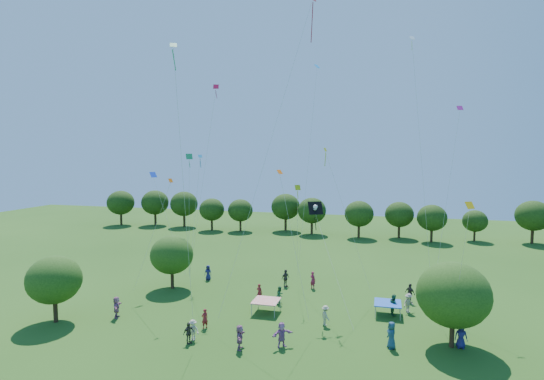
% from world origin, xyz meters
% --- Properties ---
extents(near_tree_west, '(4.28, 4.28, 5.44)m').
position_xyz_m(near_tree_west, '(-17.67, 11.86, 3.51)').
color(near_tree_west, '#422B19').
rests_on(near_tree_west, ground).
extents(near_tree_north, '(4.33, 4.33, 5.43)m').
position_xyz_m(near_tree_north, '(-12.67, 22.21, 3.48)').
color(near_tree_north, '#422B19').
rests_on(near_tree_north, ground).
extents(near_tree_east, '(5.05, 5.05, 6.08)m').
position_xyz_m(near_tree_east, '(12.86, 15.19, 3.80)').
color(near_tree_east, '#422B19').
rests_on(near_tree_east, ground).
extents(treeline, '(88.01, 8.77, 6.77)m').
position_xyz_m(treeline, '(-1.73, 55.43, 4.09)').
color(treeline, '#422B19').
rests_on(treeline, ground).
extents(tent_red_stripe, '(2.20, 2.20, 1.10)m').
position_xyz_m(tent_red_stripe, '(-1.62, 18.17, 1.04)').
color(tent_red_stripe, red).
rests_on(tent_red_stripe, ground).
extents(tent_blue, '(2.20, 2.20, 1.10)m').
position_xyz_m(tent_blue, '(8.52, 20.24, 1.04)').
color(tent_blue, blue).
rests_on(tent_blue, ground).
extents(crowd_person_0, '(0.87, 0.49, 1.74)m').
position_xyz_m(crowd_person_0, '(13.46, 15.20, 0.87)').
color(crowd_person_0, navy).
rests_on(crowd_person_0, ground).
extents(crowd_person_1, '(0.64, 0.69, 1.56)m').
position_xyz_m(crowd_person_1, '(-5.40, 13.77, 0.78)').
color(crowd_person_1, maroon).
rests_on(crowd_person_1, ground).
extents(crowd_person_2, '(0.68, 0.97, 1.78)m').
position_xyz_m(crowd_person_2, '(9.02, 20.43, 0.89)').
color(crowd_person_2, '#296136').
rests_on(crowd_person_2, ground).
extents(crowd_person_3, '(1.01, 1.13, 1.61)m').
position_xyz_m(crowd_person_3, '(3.69, 16.73, 0.81)').
color(crowd_person_3, '#A5A084').
rests_on(crowd_person_3, ground).
extents(crowd_person_4, '(1.11, 1.05, 1.79)m').
position_xyz_m(crowd_person_4, '(10.54, 23.87, 0.90)').
color(crowd_person_4, '#3B312F').
rests_on(crowd_person_4, ground).
extents(crowd_person_5, '(0.83, 1.70, 1.75)m').
position_xyz_m(crowd_person_5, '(-1.55, 11.04, 0.87)').
color(crowd_person_5, '#9B5A82').
rests_on(crowd_person_5, ground).
extents(crowd_person_6, '(0.81, 1.06, 1.90)m').
position_xyz_m(crowd_person_6, '(8.72, 13.90, 0.95)').
color(crowd_person_6, navy).
rests_on(crowd_person_6, ground).
extents(crowd_person_7, '(0.79, 0.71, 1.77)m').
position_xyz_m(crowd_person_7, '(1.22, 25.71, 0.89)').
color(crowd_person_7, maroon).
rests_on(crowd_person_7, ground).
extents(crowd_person_8, '(0.68, 0.90, 1.63)m').
position_xyz_m(crowd_person_8, '(-0.97, 20.59, 0.81)').
color(crowd_person_8, '#285F34').
rests_on(crowd_person_8, ground).
extents(crowd_person_9, '(1.13, 1.11, 1.67)m').
position_xyz_m(crowd_person_9, '(10.26, 21.31, 0.84)').
color(crowd_person_9, tan).
rests_on(crowd_person_9, ground).
extents(crowd_person_10, '(0.78, 1.00, 1.55)m').
position_xyz_m(crowd_person_10, '(-5.43, 10.98, 0.78)').
color(crowd_person_10, '#3E3832').
rests_on(crowd_person_10, ground).
extents(crowd_person_11, '(1.17, 1.78, 1.80)m').
position_xyz_m(crowd_person_11, '(-13.42, 13.92, 0.90)').
color(crowd_person_11, '#A86289').
rests_on(crowd_person_11, ground).
extents(crowd_person_12, '(0.82, 0.46, 1.63)m').
position_xyz_m(crowd_person_12, '(-10.29, 25.80, 0.81)').
color(crowd_person_12, navy).
rests_on(crowd_person_12, ground).
extents(crowd_person_13, '(0.69, 0.54, 1.62)m').
position_xyz_m(crowd_person_13, '(-3.01, 20.86, 0.81)').
color(crowd_person_13, maroon).
rests_on(crowd_person_13, ground).
extents(crowd_person_14, '(0.61, 0.94, 1.76)m').
position_xyz_m(crowd_person_14, '(12.97, 19.64, 0.88)').
color(crowd_person_14, '#245438').
rests_on(crowd_person_14, ground).
extents(crowd_person_15, '(1.06, 0.59, 1.53)m').
position_xyz_m(crowd_person_15, '(-5.37, 11.58, 0.77)').
color(crowd_person_15, '#C4AE9D').
rests_on(crowd_person_15, ground).
extents(crowd_person_16, '(0.94, 1.16, 1.80)m').
position_xyz_m(crowd_person_16, '(-1.61, 25.61, 0.90)').
color(crowd_person_16, '#463D38').
rests_on(crowd_person_16, ground).
extents(crowd_person_17, '(1.63, 1.57, 1.79)m').
position_xyz_m(crowd_person_17, '(1.20, 12.15, 0.89)').
color(crowd_person_17, '#9F5D9F').
rests_on(crowd_person_17, ground).
extents(pirate_kite, '(4.40, 6.52, 8.33)m').
position_xyz_m(pirate_kite, '(2.49, 19.06, 9.01)').
color(pirate_kite, black).
extents(red_high_kite, '(6.43, 5.51, 24.95)m').
position_xyz_m(red_high_kite, '(1.04, 17.02, 20.84)').
color(red_high_kite, red).
extents(small_kite_0, '(3.22, 0.73, 19.22)m').
position_xyz_m(small_kite_0, '(-8.89, 23.40, 15.68)').
color(small_kite_0, red).
extents(small_kite_1, '(0.67, 6.73, 9.64)m').
position_xyz_m(small_kite_1, '(12.78, 11.23, 8.61)').
color(small_kite_1, '#E0A70B').
extents(small_kite_2, '(0.89, 3.29, 9.50)m').
position_xyz_m(small_kite_2, '(0.17, 22.89, 8.96)').
color(small_kite_2, '#C3C111').
extents(small_kite_3, '(0.53, 2.20, 19.22)m').
position_xyz_m(small_kite_3, '(-4.78, 8.84, 15.05)').
color(small_kite_3, '#1B974F').
extents(small_kite_4, '(1.94, 1.45, 21.30)m').
position_xyz_m(small_kite_4, '(0.88, 26.47, 16.75)').
color(small_kite_4, '#1689E5').
extents(small_kite_5, '(2.35, 2.96, 16.56)m').
position_xyz_m(small_kite_5, '(13.72, 23.40, 13.40)').
color(small_kite_5, '#A41B83').
extents(small_kite_6, '(2.47, 0.48, 21.94)m').
position_xyz_m(small_kite_6, '(10.67, 21.05, 15.92)').
color(small_kite_6, white).
extents(small_kite_7, '(0.74, 4.38, 12.30)m').
position_xyz_m(small_kite_7, '(-11.32, 25.72, 10.45)').
color(small_kite_7, '#0B6CA9').
extents(small_kite_8, '(4.09, 0.44, 10.24)m').
position_xyz_m(small_kite_8, '(-10.95, 17.12, 8.67)').
color(small_kite_8, orange).
extents(small_kite_9, '(2.54, 0.50, 11.19)m').
position_xyz_m(small_kite_9, '(1.12, 14.19, 9.44)').
color(small_kite_9, '#E05C0B').
extents(small_kite_10, '(4.13, 2.21, 12.89)m').
position_xyz_m(small_kite_10, '(4.05, 21.36, 10.50)').
color(small_kite_10, '#CCC812').
extents(small_kite_11, '(2.02, 4.22, 12.41)m').
position_xyz_m(small_kite_11, '(-12.53, 26.21, 11.67)').
color(small_kite_11, '#178149').
extents(small_kite_12, '(3.85, 0.79, 10.53)m').
position_xyz_m(small_kite_12, '(-14.46, 22.82, 10.14)').
color(small_kite_12, blue).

